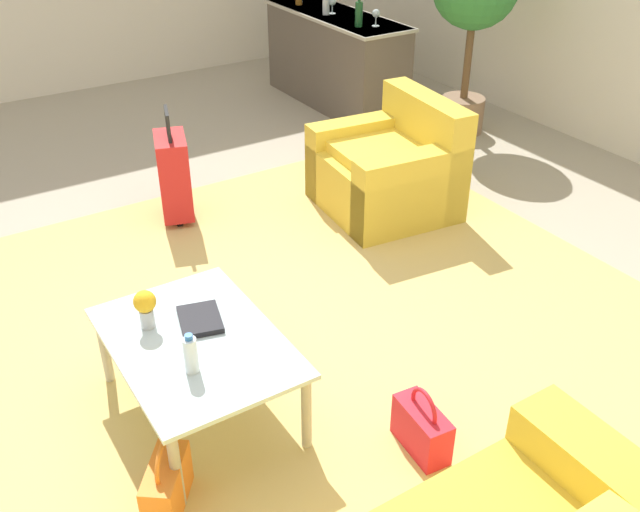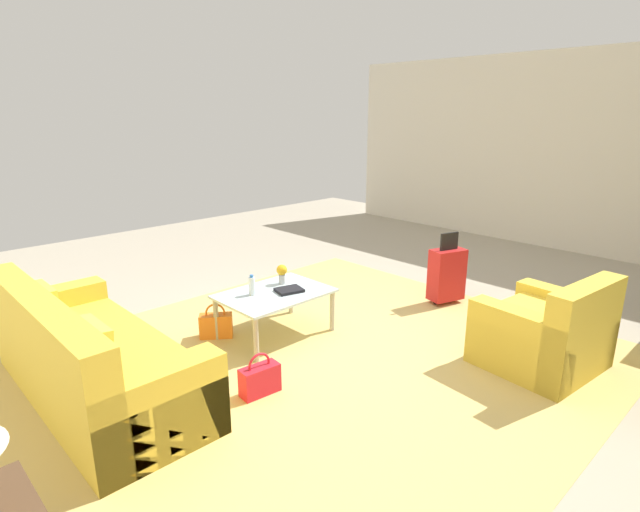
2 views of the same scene
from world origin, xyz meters
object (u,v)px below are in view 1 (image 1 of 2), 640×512
at_px(water_bottle, 191,355).
at_px(wine_bottle_clear, 326,2).
at_px(wine_glass_right_of_centre, 376,14).
at_px(suitcase_red, 174,175).
at_px(coffee_table, 196,349).
at_px(wine_bottle_green, 359,14).
at_px(coffee_table_book, 200,319).
at_px(handbag_orange, 167,485).
at_px(flower_vase, 145,306).
at_px(armchair, 392,172).
at_px(handbag_red, 422,428).
at_px(bar_console, 335,58).
at_px(wine_glass_left_of_centre, 332,3).

xyz_separation_m(water_bottle, wine_bottle_clear, (-3.70, 3.09, 0.50)).
distance_m(wine_glass_right_of_centre, suitcase_red, 2.66).
bearing_deg(coffee_table, wine_glass_right_of_centre, 132.51).
height_order(wine_glass_right_of_centre, wine_bottle_green, wine_bottle_green).
distance_m(coffee_table, wine_bottle_clear, 4.65).
relative_size(coffee_table_book, handbag_orange, 0.71).
distance_m(flower_vase, handbag_orange, 0.85).
distance_m(wine_glass_right_of_centre, wine_bottle_clear, 0.66).
xyz_separation_m(armchair, water_bottle, (1.49, -2.27, 0.25)).
distance_m(wine_bottle_green, handbag_orange, 4.87).
distance_m(coffee_table_book, handbag_red, 1.19).
height_order(coffee_table_book, wine_bottle_green, wine_bottle_green).
bearing_deg(wine_glass_right_of_centre, bar_console, -177.83).
bearing_deg(handbag_red, wine_glass_left_of_centre, 151.98).
xyz_separation_m(water_bottle, coffee_table_book, (-0.32, 0.18, -0.08)).
distance_m(coffee_table, wine_glass_left_of_centre, 4.69).
relative_size(flower_vase, wine_glass_left_of_centre, 1.33).
relative_size(wine_glass_left_of_centre, suitcase_red, 0.18).
bearing_deg(handbag_red, wine_bottle_clear, 152.73).
height_order(handbag_red, handbag_orange, same).
distance_m(armchair, coffee_table_book, 2.40).
xyz_separation_m(coffee_table_book, wine_glass_left_of_centre, (-3.38, 2.98, 0.57)).
relative_size(coffee_table, bar_console, 0.57).
bearing_deg(wine_glass_left_of_centre, handbag_red, -28.02).
bearing_deg(flower_vase, coffee_table_book, 66.50).
relative_size(bar_console, wine_glass_right_of_centre, 12.03).
distance_m(bar_console, handbag_red, 4.89).
bearing_deg(armchair, suitcase_red, -115.72).
distance_m(coffee_table, handbag_red, 1.14).
relative_size(coffee_table, wine_bottle_green, 3.55).
bearing_deg(wine_glass_right_of_centre, water_bottle, -46.46).
bearing_deg(wine_glass_left_of_centre, armchair, -21.90).
distance_m(water_bottle, suitcase_red, 2.35).
bearing_deg(wine_glass_right_of_centre, flower_vase, -51.08).
height_order(wine_glass_right_of_centre, handbag_red, wine_glass_right_of_centre).
bearing_deg(bar_console, water_bottle, -40.86).
distance_m(wine_glass_right_of_centre, handbag_orange, 4.91).
bearing_deg(wine_bottle_clear, armchair, -20.29).
relative_size(armchair, coffee_table, 0.98).
height_order(water_bottle, handbag_red, water_bottle).
relative_size(suitcase_red, handbag_orange, 2.37).
bearing_deg(flower_vase, handbag_red, 42.53).
bearing_deg(bar_console, wine_glass_right_of_centre, 2.17).
height_order(coffee_table_book, flower_vase, flower_vase).
relative_size(armchair, wine_glass_left_of_centre, 6.74).
bearing_deg(suitcase_red, handbag_red, 1.52).
xyz_separation_m(suitcase_red, handbag_red, (2.79, 0.07, -0.23)).
relative_size(wine_glass_right_of_centre, handbag_red, 0.43).
bearing_deg(armchair, handbag_orange, -55.32).
bearing_deg(handbag_red, bar_console, 151.52).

